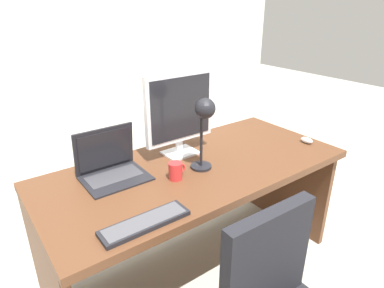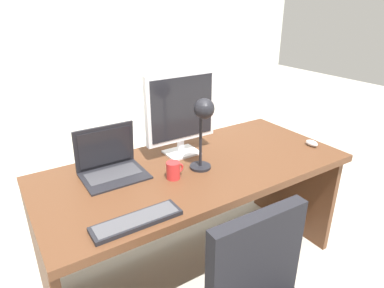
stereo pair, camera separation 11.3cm
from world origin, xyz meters
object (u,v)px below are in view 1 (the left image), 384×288
Objects in this scene: desk at (191,192)px; coffee_mug at (176,171)px; laptop at (109,162)px; keyboard at (145,223)px; mouse at (307,140)px; desk_lamp at (204,118)px; monitor at (180,110)px.

coffee_mug is (-0.18, -0.11, 0.25)m from desk.
coffee_mug is (0.26, -0.25, -0.03)m from laptop.
keyboard is 1.30m from mouse.
desk_lamp is at bearing 25.91° from keyboard.
mouse is 0.84m from desk_lamp.
monitor is at bearing 51.17° from coffee_mug.
desk is at bearing 35.23° from keyboard.
monitor is 1.51× the size of laptop.
coffee_mug is (-0.20, -0.25, -0.23)m from monitor.
monitor is 5.06× the size of coffee_mug.
desk_lamp is at bearing -1.01° from coffee_mug.
coffee_mug is (-0.19, 0.00, -0.26)m from desk_lamp.
mouse is at bearing -15.76° from desk.
mouse is at bearing -25.09° from monitor.
coffee_mug is (0.33, 0.25, 0.04)m from keyboard.
desk_lamp is (-0.78, 0.11, 0.28)m from mouse.
mouse is (0.77, -0.36, -0.26)m from monitor.
coffee_mug is at bearing -149.56° from desk.
monitor reaches higher than coffee_mug.
desk is 0.66m from keyboard.
keyboard is (-0.52, -0.50, -0.27)m from monitor.
desk is at bearing -96.83° from monitor.
mouse is at bearing -6.86° from coffee_mug.
laptop is 0.36m from coffee_mug.
laptop is at bearing 161.80° from desk.
coffee_mug is at bearing 173.14° from mouse.
coffee_mug reaches higher than desk.
keyboard is 4.55× the size of mouse.
keyboard reaches higher than desk.
coffee_mug reaches higher than mouse.
laptop is 3.85× the size of mouse.
desk_lamp reaches higher than laptop.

